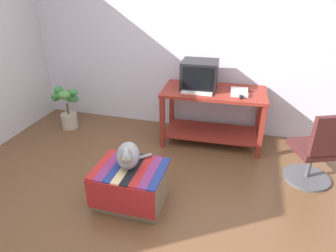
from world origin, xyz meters
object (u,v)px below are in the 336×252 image
object	(u,v)px
office_chair	(316,153)
stapler	(241,96)
ottoman_with_blanket	(131,185)
desk	(213,107)
potted_plant	(67,107)
cat	(128,155)
tv_monitor	(199,75)
keyboard	(197,92)
book	(239,92)

from	to	relation	value
office_chair	stapler	xyz separation A→B (m)	(-0.88, 0.46, 0.40)
ottoman_with_blanket	stapler	world-z (taller)	stapler
stapler	desk	bearing A→B (deg)	135.14
potted_plant	stapler	bearing A→B (deg)	-0.56
cat	potted_plant	bearing A→B (deg)	121.47
tv_monitor	ottoman_with_blanket	size ratio (longest dim) A/B	0.69
tv_monitor	potted_plant	size ratio (longest dim) A/B	0.74
desk	office_chair	size ratio (longest dim) A/B	1.55
stapler	ottoman_with_blanket	bearing A→B (deg)	-144.30
cat	potted_plant	world-z (taller)	cat
ottoman_with_blanket	cat	xyz separation A→B (m)	(-0.02, 0.03, 0.33)
keyboard	cat	xyz separation A→B (m)	(-0.43, -1.30, -0.24)
desk	tv_monitor	xyz separation A→B (m)	(-0.21, 0.04, 0.42)
tv_monitor	ottoman_with_blanket	distance (m)	1.75
book	ottoman_with_blanket	world-z (taller)	book
tv_monitor	potted_plant	bearing A→B (deg)	-177.28
potted_plant	stapler	xyz separation A→B (m)	(2.52, -0.02, 0.44)
book	cat	world-z (taller)	book
book	ottoman_with_blanket	xyz separation A→B (m)	(-0.94, -1.46, -0.58)
keyboard	stapler	bearing A→B (deg)	-1.02
tv_monitor	book	world-z (taller)	tv_monitor
office_chair	stapler	distance (m)	1.07
cat	stapler	bearing A→B (deg)	34.58
ottoman_with_blanket	stapler	xyz separation A→B (m)	(0.96, 1.32, 0.58)
keyboard	stapler	xyz separation A→B (m)	(0.55, -0.01, 0.01)
keyboard	stapler	distance (m)	0.55
tv_monitor	office_chair	xyz separation A→B (m)	(1.44, -0.67, -0.56)
tv_monitor	keyboard	size ratio (longest dim) A/B	1.21
office_chair	book	bearing A→B (deg)	-56.69
desk	book	xyz separation A→B (m)	(0.32, -0.04, 0.26)
keyboard	office_chair	size ratio (longest dim) A/B	0.45
book	tv_monitor	bearing A→B (deg)	168.13
book	cat	xyz separation A→B (m)	(-0.96, -1.43, -0.25)
tv_monitor	stapler	world-z (taller)	tv_monitor
tv_monitor	stapler	xyz separation A→B (m)	(0.56, -0.21, -0.16)
ottoman_with_blanket	potted_plant	xyz separation A→B (m)	(-1.56, 1.34, 0.14)
tv_monitor	book	xyz separation A→B (m)	(0.54, -0.07, -0.16)
tv_monitor	office_chair	size ratio (longest dim) A/B	0.54
tv_monitor	cat	xyz separation A→B (m)	(-0.42, -1.50, -0.41)
keyboard	stapler	world-z (taller)	stapler
book	stapler	bearing A→B (deg)	-84.16
tv_monitor	office_chair	world-z (taller)	tv_monitor
ottoman_with_blanket	office_chair	distance (m)	2.04
ottoman_with_blanket	cat	distance (m)	0.33
desk	stapler	distance (m)	0.47
stapler	tv_monitor	bearing A→B (deg)	141.02
desk	potted_plant	size ratio (longest dim) A/B	2.10
desk	office_chair	bearing A→B (deg)	-30.10
keyboard	ottoman_with_blanket	bearing A→B (deg)	-107.00
office_chair	desk	bearing A→B (deg)	-50.49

